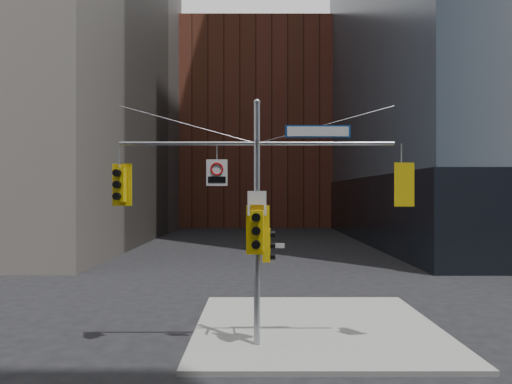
{
  "coord_description": "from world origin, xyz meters",
  "views": [
    {
      "loc": [
        -0.04,
        -11.26,
        4.55
      ],
      "look_at": [
        -0.03,
        2.0,
        4.59
      ],
      "focal_mm": 32.0,
      "sensor_mm": 36.0,
      "label": 1
    }
  ],
  "objects_px": {
    "signal_assembly": "(257,198)",
    "traffic_light_west_arm": "(120,185)",
    "traffic_light_pole_side": "(268,245)",
    "traffic_light_pole_front": "(257,230)",
    "street_sign_blade": "(318,131)",
    "traffic_light_east_arm": "(401,185)",
    "regulatory_sign_arm": "(217,172)"
  },
  "relations": [
    {
      "from": "signal_assembly",
      "to": "traffic_light_west_arm",
      "type": "distance_m",
      "value": 4.02
    },
    {
      "from": "traffic_light_pole_side",
      "to": "traffic_light_west_arm",
      "type": "bearing_deg",
      "value": 94.7
    },
    {
      "from": "traffic_light_pole_side",
      "to": "traffic_light_pole_front",
      "type": "distance_m",
      "value": 0.62
    },
    {
      "from": "traffic_light_pole_side",
      "to": "street_sign_blade",
      "type": "xyz_separation_m",
      "value": [
        1.46,
        -0.0,
        3.31
      ]
    },
    {
      "from": "traffic_light_west_arm",
      "to": "traffic_light_east_arm",
      "type": "height_order",
      "value": "traffic_light_east_arm"
    },
    {
      "from": "regulatory_sign_arm",
      "to": "traffic_light_west_arm",
      "type": "bearing_deg",
      "value": 178.63
    },
    {
      "from": "traffic_light_west_arm",
      "to": "traffic_light_pole_side",
      "type": "xyz_separation_m",
      "value": [
        4.32,
        -0.01,
        -1.76
      ]
    },
    {
      "from": "traffic_light_pole_front",
      "to": "regulatory_sign_arm",
      "type": "height_order",
      "value": "regulatory_sign_arm"
    },
    {
      "from": "traffic_light_west_arm",
      "to": "regulatory_sign_arm",
      "type": "height_order",
      "value": "regulatory_sign_arm"
    },
    {
      "from": "traffic_light_west_arm",
      "to": "regulatory_sign_arm",
      "type": "relative_size",
      "value": 1.62
    },
    {
      "from": "traffic_light_west_arm",
      "to": "traffic_light_east_arm",
      "type": "distance_m",
      "value": 8.21
    },
    {
      "from": "traffic_light_pole_side",
      "to": "traffic_light_pole_front",
      "type": "height_order",
      "value": "traffic_light_pole_front"
    },
    {
      "from": "traffic_light_east_arm",
      "to": "traffic_light_pole_front",
      "type": "height_order",
      "value": "traffic_light_east_arm"
    },
    {
      "from": "traffic_light_west_arm",
      "to": "traffic_light_east_arm",
      "type": "xyz_separation_m",
      "value": [
        8.21,
        -0.01,
        -0.0
      ]
    },
    {
      "from": "traffic_light_pole_front",
      "to": "regulatory_sign_arm",
      "type": "bearing_deg",
      "value": 174.94
    },
    {
      "from": "signal_assembly",
      "to": "traffic_light_pole_side",
      "type": "height_order",
      "value": "signal_assembly"
    },
    {
      "from": "signal_assembly",
      "to": "traffic_light_pole_side",
      "type": "relative_size",
      "value": 8.34
    },
    {
      "from": "traffic_light_west_arm",
      "to": "traffic_light_pole_side",
      "type": "distance_m",
      "value": 4.67
    },
    {
      "from": "street_sign_blade",
      "to": "signal_assembly",
      "type": "bearing_deg",
      "value": 179.5
    },
    {
      "from": "traffic_light_pole_side",
      "to": "traffic_light_pole_front",
      "type": "xyz_separation_m",
      "value": [
        -0.32,
        -0.27,
        0.46
      ]
    },
    {
      "from": "street_sign_blade",
      "to": "traffic_light_east_arm",
      "type": "bearing_deg",
      "value": -0.66
    },
    {
      "from": "traffic_light_west_arm",
      "to": "traffic_light_east_arm",
      "type": "bearing_deg",
      "value": 7.26
    },
    {
      "from": "regulatory_sign_arm",
      "to": "signal_assembly",
      "type": "bearing_deg",
      "value": 0.29
    },
    {
      "from": "traffic_light_pole_side",
      "to": "regulatory_sign_arm",
      "type": "xyz_separation_m",
      "value": [
        -1.49,
        -0.02,
        2.14
      ]
    },
    {
      "from": "traffic_light_pole_front",
      "to": "regulatory_sign_arm",
      "type": "xyz_separation_m",
      "value": [
        -1.17,
        0.25,
        1.68
      ]
    },
    {
      "from": "signal_assembly",
      "to": "regulatory_sign_arm",
      "type": "distance_m",
      "value": 1.39
    },
    {
      "from": "traffic_light_east_arm",
      "to": "traffic_light_pole_front",
      "type": "bearing_deg",
      "value": -5.92
    },
    {
      "from": "regulatory_sign_arm",
      "to": "street_sign_blade",
      "type": "bearing_deg",
      "value": -0.24
    },
    {
      "from": "traffic_light_west_arm",
      "to": "street_sign_blade",
      "type": "distance_m",
      "value": 5.98
    },
    {
      "from": "traffic_light_pole_side",
      "to": "street_sign_blade",
      "type": "relative_size",
      "value": 0.5
    },
    {
      "from": "traffic_light_pole_side",
      "to": "signal_assembly",
      "type": "bearing_deg",
      "value": 95.48
    },
    {
      "from": "traffic_light_east_arm",
      "to": "street_sign_blade",
      "type": "xyz_separation_m",
      "value": [
        -2.43,
        0.0,
        1.55
      ]
    }
  ]
}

